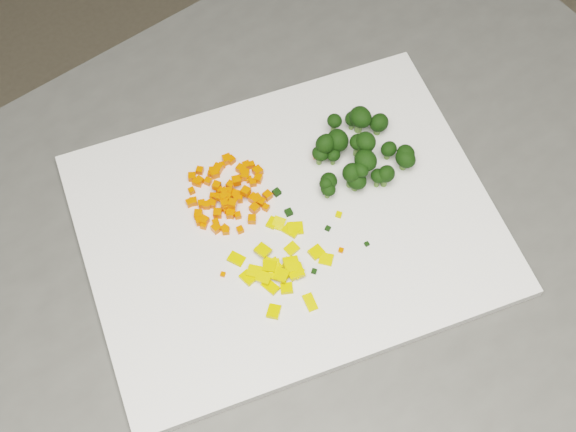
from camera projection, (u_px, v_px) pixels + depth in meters
counter_block at (277, 404)px, 1.18m from camera, size 1.00×0.72×0.90m
cutting_board at (288, 223)px, 0.80m from camera, size 0.48×0.42×0.01m
carrot_pile at (229, 188)px, 0.80m from camera, size 0.09×0.09×0.03m
pepper_pile at (274, 266)px, 0.77m from camera, size 0.10×0.10×0.01m
broccoli_pile at (364, 155)px, 0.81m from camera, size 0.11×0.11×0.05m
carrot_cube_0 at (199, 181)px, 0.82m from camera, size 0.01×0.01×0.01m
carrot_cube_1 at (238, 215)px, 0.80m from camera, size 0.01×0.01×0.01m
carrot_cube_2 at (252, 219)px, 0.80m from camera, size 0.01×0.01×0.01m
carrot_cube_3 at (225, 229)px, 0.79m from camera, size 0.01×0.01×0.01m
carrot_cube_4 at (230, 192)px, 0.81m from camera, size 0.01×0.01×0.01m
carrot_cube_5 at (241, 169)px, 0.82m from camera, size 0.01×0.01×0.01m
carrot_cube_6 at (217, 197)px, 0.81m from camera, size 0.01×0.01×0.01m
carrot_cube_7 at (219, 189)px, 0.81m from camera, size 0.01×0.01×0.01m
carrot_cube_8 at (223, 197)px, 0.81m from camera, size 0.01×0.01×0.01m
carrot_cube_9 at (227, 159)px, 0.83m from camera, size 0.01×0.01×0.01m
carrot_cube_10 at (247, 165)px, 0.83m from camera, size 0.01×0.01×0.01m
carrot_cube_11 at (207, 205)px, 0.80m from camera, size 0.01×0.01×0.01m
carrot_cube_12 at (231, 160)px, 0.83m from camera, size 0.01×0.01×0.01m
carrot_cube_13 at (213, 196)px, 0.81m from camera, size 0.01×0.01×0.01m
carrot_cube_14 at (227, 197)px, 0.80m from camera, size 0.01×0.01×0.01m
carrot_cube_15 at (226, 206)px, 0.80m from camera, size 0.01×0.01×0.01m
carrot_cube_16 at (229, 191)px, 0.80m from camera, size 0.01×0.01×0.01m
carrot_cube_17 at (258, 179)px, 0.82m from camera, size 0.01×0.01×0.01m
carrot_cube_18 at (224, 197)px, 0.80m from camera, size 0.01×0.01×0.01m
carrot_cube_19 at (228, 196)px, 0.80m from camera, size 0.01×0.01×0.01m
carrot_cube_20 at (243, 174)px, 0.82m from camera, size 0.01×0.01×0.01m
carrot_cube_21 at (199, 184)px, 0.82m from camera, size 0.01×0.01×0.01m
carrot_cube_22 at (216, 228)px, 0.79m from camera, size 0.01×0.01×0.01m
carrot_cube_23 at (192, 177)px, 0.82m from camera, size 0.01×0.01×0.01m
carrot_cube_24 at (253, 183)px, 0.82m from camera, size 0.01×0.01×0.01m
carrot_cube_25 at (231, 213)px, 0.80m from camera, size 0.01×0.01×0.01m
carrot_cube_26 at (233, 204)px, 0.80m from camera, size 0.01×0.01×0.01m
carrot_cube_27 at (251, 165)px, 0.83m from camera, size 0.01×0.01×0.01m
carrot_cube_28 at (246, 191)px, 0.80m from camera, size 0.01×0.01×0.01m
carrot_cube_29 at (204, 226)px, 0.79m from camera, size 0.01×0.01×0.01m
carrot_cube_30 at (211, 203)px, 0.81m from camera, size 0.01×0.01×0.01m
carrot_cube_31 at (255, 208)px, 0.80m from camera, size 0.01×0.01×0.01m
carrot_cube_32 at (226, 231)px, 0.79m from camera, size 0.01×0.01×0.01m
carrot_cube_33 at (202, 204)px, 0.80m from camera, size 0.01×0.01×0.01m
carrot_cube_34 at (240, 230)px, 0.79m from camera, size 0.01×0.01×0.01m
carrot_cube_35 at (213, 171)px, 0.82m from camera, size 0.01×0.01×0.01m
carrot_cube_36 at (215, 173)px, 0.82m from camera, size 0.01×0.01×0.01m
carrot_cube_37 at (249, 180)px, 0.82m from camera, size 0.01×0.01×0.01m
carrot_cube_38 at (225, 209)px, 0.80m from camera, size 0.01×0.01×0.01m
carrot_cube_39 at (268, 195)px, 0.81m from camera, size 0.01×0.01×0.01m
carrot_cube_40 at (254, 199)px, 0.81m from camera, size 0.01×0.01×0.01m
carrot_cube_41 at (224, 204)px, 0.80m from camera, size 0.01×0.01×0.01m
carrot_cube_42 at (193, 202)px, 0.81m from camera, size 0.01×0.01×0.01m
carrot_cube_43 at (211, 174)px, 0.82m from camera, size 0.01×0.01×0.01m
carrot_cube_44 at (244, 173)px, 0.82m from camera, size 0.01×0.01×0.01m
carrot_cube_45 at (245, 176)px, 0.82m from camera, size 0.01×0.01×0.01m
carrot_cube_46 at (238, 198)px, 0.81m from camera, size 0.01×0.01×0.01m
carrot_cube_47 at (218, 169)px, 0.82m from camera, size 0.01×0.01×0.01m
carrot_cube_48 at (199, 221)px, 0.79m from camera, size 0.01×0.01×0.01m
carrot_cube_49 at (213, 204)px, 0.80m from camera, size 0.01×0.01×0.01m
carrot_cube_50 at (229, 215)px, 0.80m from camera, size 0.01×0.01×0.01m
carrot_cube_51 at (266, 208)px, 0.80m from camera, size 0.01×0.01×0.01m
carrot_cube_52 at (218, 213)px, 0.80m from camera, size 0.01×0.01×0.01m
carrot_cube_53 at (198, 214)px, 0.80m from camera, size 0.01×0.01×0.01m
carrot_cube_54 at (196, 182)px, 0.82m from camera, size 0.01×0.01×0.01m
carrot_cube_55 at (222, 165)px, 0.83m from camera, size 0.01×0.01×0.01m
carrot_cube_56 at (192, 191)px, 0.81m from camera, size 0.01×0.01×0.01m
carrot_cube_57 at (220, 198)px, 0.80m from camera, size 0.01×0.01×0.01m
carrot_cube_58 at (236, 195)px, 0.81m from camera, size 0.01×0.01×0.01m
carrot_cube_59 at (217, 186)px, 0.81m from camera, size 0.01×0.01×0.01m
carrot_cube_60 at (216, 223)px, 0.79m from camera, size 0.01×0.01×0.01m
carrot_cube_61 at (241, 169)px, 0.82m from camera, size 0.01×0.01×0.01m
carrot_cube_62 at (224, 192)px, 0.80m from camera, size 0.01×0.01×0.01m
carrot_cube_63 at (240, 179)px, 0.82m from camera, size 0.01×0.01×0.01m
carrot_cube_64 at (216, 171)px, 0.82m from camera, size 0.01×0.01×0.01m
carrot_cube_65 at (231, 185)px, 0.81m from camera, size 0.01×0.01×0.01m
carrot_cube_66 at (208, 181)px, 0.82m from camera, size 0.01×0.01×0.01m
carrot_cube_67 at (200, 171)px, 0.82m from camera, size 0.01×0.01×0.01m
carrot_cube_68 at (236, 181)px, 0.81m from camera, size 0.01×0.01×0.01m
carrot_cube_69 at (220, 190)px, 0.80m from camera, size 0.01×0.01×0.01m
carrot_cube_70 at (190, 203)px, 0.81m from camera, size 0.01×0.01×0.01m
carrot_cube_71 at (258, 171)px, 0.82m from camera, size 0.01×0.01×0.01m
carrot_cube_72 at (261, 202)px, 0.81m from camera, size 0.01×0.01×0.01m
carrot_cube_73 at (257, 199)px, 0.81m from camera, size 0.01×0.01×0.01m
carrot_cube_74 at (204, 221)px, 0.79m from camera, size 0.01×0.01×0.01m
pepper_chunk_0 at (292, 249)px, 0.78m from camera, size 0.01×0.01×0.01m
pepper_chunk_1 at (295, 228)px, 0.79m from camera, size 0.02×0.02×0.00m
pepper_chunk_2 at (291, 231)px, 0.79m from camera, size 0.02×0.02×0.00m
pepper_chunk_3 at (292, 266)px, 0.77m from camera, size 0.02×0.02×0.01m
pepper_chunk_4 at (296, 272)px, 0.77m from camera, size 0.02×0.02×0.01m
pepper_chunk_5 at (293, 273)px, 0.77m from camera, size 0.01×0.01×0.00m
pepper_chunk_6 at (263, 250)px, 0.78m from camera, size 0.01×0.02×0.01m
pepper_chunk_7 at (236, 259)px, 0.78m from camera, size 0.02×0.02×0.01m
pepper_chunk_8 at (272, 223)px, 0.80m from camera, size 0.02×0.01×0.00m
pepper_chunk_9 at (291, 263)px, 0.77m from camera, size 0.02×0.02×0.01m
pepper_chunk_10 at (248, 278)px, 0.77m from camera, size 0.01×0.02×0.01m
pepper_chunk_11 at (273, 266)px, 0.77m from camera, size 0.02×0.01×0.00m
pepper_chunk_12 at (295, 271)px, 0.77m from camera, size 0.02×0.02×0.00m
pepper_chunk_13 at (270, 267)px, 0.77m from camera, size 0.02×0.02×0.01m
pepper_chunk_14 at (271, 265)px, 0.77m from camera, size 0.02×0.02×0.00m
pepper_chunk_15 at (270, 287)px, 0.76m from camera, size 0.01×0.02×0.01m
pepper_chunk_16 at (287, 288)px, 0.76m from camera, size 0.02×0.02×0.01m
pepper_chunk_17 at (281, 275)px, 0.76m from camera, size 0.02×0.02×0.01m
pepper_chunk_18 at (271, 267)px, 0.77m from camera, size 0.02×0.02×0.01m
pepper_chunk_19 at (255, 271)px, 0.77m from camera, size 0.02×0.02×0.00m
pepper_chunk_20 at (263, 277)px, 0.76m from camera, size 0.02×0.02×0.01m
pepper_chunk_21 at (291, 265)px, 0.77m from camera, size 0.02×0.02×0.01m
pepper_chunk_22 at (326, 259)px, 0.78m from camera, size 0.02×0.02×0.01m
pepper_chunk_23 at (316, 252)px, 0.78m from camera, size 0.01×0.01×0.01m
pepper_chunk_24 at (275, 273)px, 0.76m from camera, size 0.02×0.02×0.00m
pepper_chunk_25 at (274, 311)px, 0.75m from camera, size 0.02×0.02×0.01m
pepper_chunk_26 at (310, 302)px, 0.76m from camera, size 0.01×0.02×0.00m
pepper_chunk_27 at (279, 224)px, 0.80m from camera, size 0.02×0.02×0.01m
pepper_chunk_28 at (254, 274)px, 0.77m from camera, size 0.01×0.01×0.01m
broccoli_floret_0 at (359, 121)px, 0.84m from camera, size 0.03×0.03×0.03m
broccoli_floret_1 at (325, 187)px, 0.80m from camera, size 0.02×0.02×0.02m
broccoli_floret_2 at (360, 173)px, 0.80m from camera, size 0.02×0.02×0.02m
broccoli_floret_3 at (378, 125)px, 0.84m from camera, size 0.03×0.03×0.03m
broccoli_floret_4 at (328, 183)px, 0.81m from camera, size 0.02×0.02×0.02m
broccoli_floret_5 at (363, 162)px, 0.81m from camera, size 0.02×0.02×0.02m
broccoli_floret_6 at (357, 147)px, 0.81m from camera, size 0.02×0.02×0.03m
broccoli_floret_7 at (333, 158)px, 0.82m from camera, size 0.02×0.02×0.02m
broccoli_floret_8 at (388, 151)px, 0.83m from camera, size 0.02×0.02×0.02m
broccoli_floret_9 at (364, 163)px, 0.80m from camera, size 0.03×0.03×0.03m
broccoli_floret_10 at (364, 148)px, 0.81m from camera, size 0.03×0.03×0.03m
broccoli_floret_11 at (404, 157)px, 0.82m from camera, size 0.02×0.02×0.03m
broccoli_floret_12 at (351, 177)px, 0.81m from camera, size 0.03×0.03×0.03m
broccoli_floret_13 at (334, 126)px, 0.84m from camera, size 0.02×0.02×0.03m
broccoli_floret_14 at (385, 177)px, 0.81m from camera, size 0.03×0.03×0.03m
broccoli_floret_15 at (404, 161)px, 0.82m from camera, size 0.03×0.03×0.02m
broccoli_floret_16 at (355, 182)px, 0.81m from camera, size 0.03×0.03×0.02m
broccoli_floret_17 at (377, 179)px, 0.81m from camera, size 0.02×0.02×0.02m
broccoli_floret_18 at (319, 157)px, 0.82m from camera, size 0.02×0.02×0.02m
broccoli_floret_19 at (328, 191)px, 0.80m from camera, size 0.02×0.02×0.02m
broccoli_floret_20 at (352, 122)px, 0.84m from camera, size 0.02×0.02×0.02m
broccoli_floret_21 at (364, 146)px, 0.81m from camera, size 0.03×0.03×0.03m
broccoli_floret_22 at (324, 148)px, 0.82m from camera, size 0.03×0.03×0.03m
broccoli_floret_23 at (336, 144)px, 0.82m from camera, size 0.03×0.03×0.03m
stray_bit_0 at (277, 192)px, 0.81m from camera, size 0.01×0.01×0.00m
stray_bit_1 at (341, 250)px, 0.78m from camera, size 0.01×0.01×0.00m
stray_bit_2 at (223, 274)px, 0.77m from camera, size 0.01×0.01×0.00m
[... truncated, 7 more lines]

